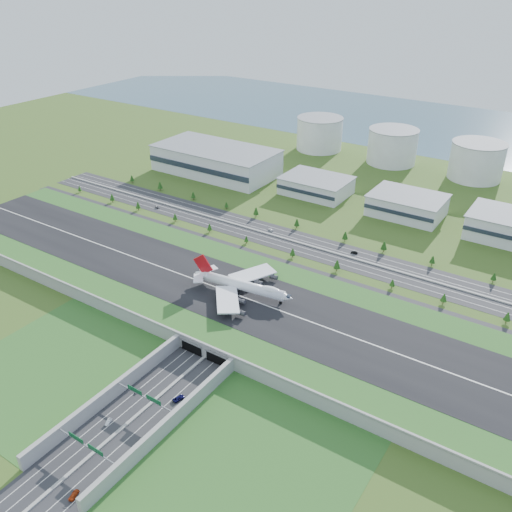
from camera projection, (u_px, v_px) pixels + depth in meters
The scene contains 23 objects.
ground at pixel (256, 313), 326.90m from camera, with size 1200.00×1200.00×0.00m, color #2B4D18.
airfield_deck at pixel (256, 308), 324.86m from camera, with size 520.00×100.00×9.20m.
underpass_road at pixel (139, 409), 252.48m from camera, with size 38.80×120.40×8.00m.
sign_gantry_near at pixel (144, 397), 253.99m from camera, with size 38.70×0.70×9.80m.
sign_gantry_far at pixel (86, 446), 228.37m from camera, with size 38.70×0.70×9.80m.
north_expressway at pixel (327, 251), 396.42m from camera, with size 560.00×36.00×0.12m, color #28282B.
tree_row at pixel (344, 248), 390.41m from camera, with size 504.23×48.66×8.39m.
hangar_west at pixel (216, 160), 538.63m from camera, with size 120.00×60.00×25.00m, color silver.
hangar_mid_a at pixel (316, 186), 491.44m from camera, with size 58.00×42.00×15.00m, color silver.
hangar_mid_b at pixel (407, 205), 449.81m from camera, with size 58.00×42.00×17.00m, color silver.
hangar_mid_c at pixel (509, 227), 410.61m from camera, with size 58.00×42.00×19.00m, color silver.
fuel_tank_a at pixel (319, 134), 603.53m from camera, with size 50.00×50.00×35.00m, color silver.
fuel_tank_b at pixel (392, 146), 562.38m from camera, with size 50.00×50.00×35.00m, color silver.
fuel_tank_c at pixel (477, 161), 521.24m from camera, with size 50.00×50.00×35.00m, color silver.
bay_water at pixel (467, 131), 678.26m from camera, with size 1200.00×260.00×0.06m, color #3A5C6F.
boeing_747 at pixel (242, 285), 328.49m from camera, with size 67.64×63.58×20.95m.
car_0 at pixel (137, 390), 266.99m from camera, with size 1.59×3.96×1.35m, color #BCBBC0.
car_1 at pixel (108, 422), 248.74m from camera, with size 1.58×4.52×1.49m, color white.
car_2 at pixel (179, 398), 262.03m from camera, with size 2.85×6.17×1.72m, color #0C0C40.
car_3 at pixel (74, 495), 214.66m from camera, with size 2.31×5.67×1.65m, color #B73810.
car_4 at pixel (157, 207), 464.95m from camera, with size 1.94×4.82×1.64m, color #545357.
car_5 at pixel (354, 252), 393.08m from camera, with size 1.74×5.00×1.65m, color black.
car_7 at pixel (271, 230), 426.65m from camera, with size 2.06×5.08×1.47m, color white.
Camera 1 is at (149.10, -225.47, 187.07)m, focal length 38.00 mm.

